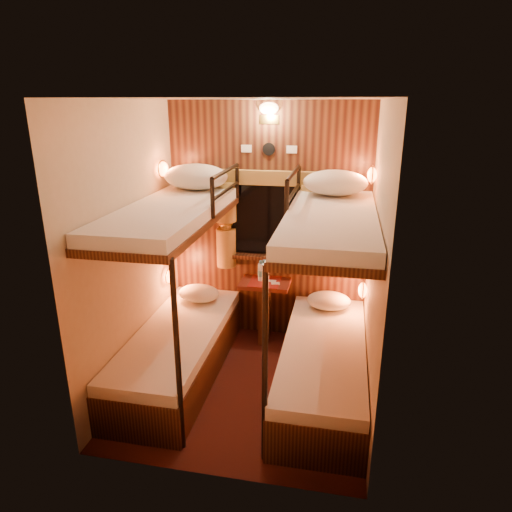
% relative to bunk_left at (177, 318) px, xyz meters
% --- Properties ---
extents(floor, '(2.10, 2.10, 0.00)m').
position_rel_bunk_left_xyz_m(floor, '(0.65, -0.07, -0.56)').
color(floor, '#36160E').
rests_on(floor, ground).
extents(ceiling, '(2.10, 2.10, 0.00)m').
position_rel_bunk_left_xyz_m(ceiling, '(0.65, -0.07, 1.84)').
color(ceiling, silver).
rests_on(ceiling, wall_back).
extents(wall_back, '(2.40, 0.00, 2.40)m').
position_rel_bunk_left_xyz_m(wall_back, '(0.65, 0.98, 0.64)').
color(wall_back, '#C6B293').
rests_on(wall_back, floor).
extents(wall_front, '(2.40, 0.00, 2.40)m').
position_rel_bunk_left_xyz_m(wall_front, '(0.65, -1.12, 0.64)').
color(wall_front, '#C6B293').
rests_on(wall_front, floor).
extents(wall_left, '(0.00, 2.40, 2.40)m').
position_rel_bunk_left_xyz_m(wall_left, '(-0.35, -0.07, 0.64)').
color(wall_left, '#C6B293').
rests_on(wall_left, floor).
extents(wall_right, '(0.00, 2.40, 2.40)m').
position_rel_bunk_left_xyz_m(wall_right, '(1.65, -0.07, 0.64)').
color(wall_right, '#C6B293').
rests_on(wall_right, floor).
extents(back_panel, '(2.00, 0.03, 2.40)m').
position_rel_bunk_left_xyz_m(back_panel, '(0.65, 0.97, 0.64)').
color(back_panel, black).
rests_on(back_panel, floor).
extents(bunk_left, '(0.72, 1.90, 1.82)m').
position_rel_bunk_left_xyz_m(bunk_left, '(0.00, 0.00, 0.00)').
color(bunk_left, black).
rests_on(bunk_left, floor).
extents(bunk_right, '(0.72, 1.90, 1.82)m').
position_rel_bunk_left_xyz_m(bunk_right, '(1.30, 0.00, 0.00)').
color(bunk_right, black).
rests_on(bunk_right, floor).
extents(window, '(1.00, 0.12, 0.79)m').
position_rel_bunk_left_xyz_m(window, '(0.65, 0.94, 0.62)').
color(window, black).
rests_on(window, back_panel).
extents(curtains, '(1.10, 0.22, 1.00)m').
position_rel_bunk_left_xyz_m(curtains, '(0.65, 0.90, 0.71)').
color(curtains, olive).
rests_on(curtains, back_panel).
extents(back_fixtures, '(0.54, 0.09, 0.48)m').
position_rel_bunk_left_xyz_m(back_fixtures, '(0.65, 0.93, 1.69)').
color(back_fixtures, black).
rests_on(back_fixtures, back_panel).
extents(reading_lamps, '(2.00, 0.20, 1.25)m').
position_rel_bunk_left_xyz_m(reading_lamps, '(0.65, 0.63, 0.68)').
color(reading_lamps, orange).
rests_on(reading_lamps, wall_left).
extents(table, '(0.50, 0.34, 0.66)m').
position_rel_bunk_left_xyz_m(table, '(0.65, 0.78, -0.14)').
color(table, '#5D1A15').
rests_on(table, floor).
extents(bottle_left, '(0.06, 0.06, 0.21)m').
position_rel_bunk_left_xyz_m(bottle_left, '(0.60, 0.80, 0.18)').
color(bottle_left, '#99BFE5').
rests_on(bottle_left, table).
extents(bottle_right, '(0.06, 0.06, 0.22)m').
position_rel_bunk_left_xyz_m(bottle_right, '(0.63, 0.81, 0.19)').
color(bottle_right, '#99BFE5').
rests_on(bottle_right, table).
extents(sachet_a, '(0.10, 0.08, 0.01)m').
position_rel_bunk_left_xyz_m(sachet_a, '(0.76, 0.75, 0.09)').
color(sachet_a, silver).
rests_on(sachet_a, table).
extents(sachet_b, '(0.08, 0.06, 0.01)m').
position_rel_bunk_left_xyz_m(sachet_b, '(0.72, 0.80, 0.09)').
color(sachet_b, silver).
rests_on(sachet_b, table).
extents(pillow_lower_left, '(0.42, 0.30, 0.17)m').
position_rel_bunk_left_xyz_m(pillow_lower_left, '(-0.00, 0.62, -0.02)').
color(pillow_lower_left, silver).
rests_on(pillow_lower_left, bunk_left).
extents(pillow_lower_right, '(0.43, 0.31, 0.17)m').
position_rel_bunk_left_xyz_m(pillow_lower_right, '(1.30, 0.69, -0.02)').
color(pillow_lower_right, silver).
rests_on(pillow_lower_right, bunk_right).
extents(pillow_upper_left, '(0.61, 0.44, 0.24)m').
position_rel_bunk_left_xyz_m(pillow_upper_left, '(-0.00, 0.68, 1.15)').
color(pillow_upper_left, silver).
rests_on(pillow_upper_left, bunk_left).
extents(pillow_upper_right, '(0.57, 0.41, 0.22)m').
position_rel_bunk_left_xyz_m(pillow_upper_right, '(1.30, 0.64, 1.14)').
color(pillow_upper_right, silver).
rests_on(pillow_upper_right, bunk_right).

